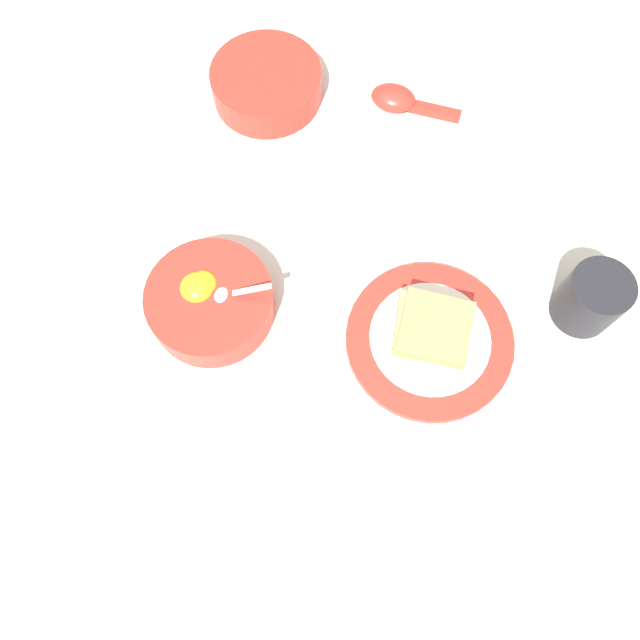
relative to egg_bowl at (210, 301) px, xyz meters
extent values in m
plane|color=beige|center=(0.15, -0.21, -0.03)|extent=(3.00, 3.00, 0.00)
cylinder|color=red|center=(0.00, 0.00, 0.00)|extent=(0.16, 0.16, 0.05)
cylinder|color=white|center=(0.00, 0.00, 0.00)|extent=(0.14, 0.14, 0.02)
ellipsoid|color=yellow|center=(0.01, 0.01, 0.02)|extent=(0.04, 0.04, 0.02)
ellipsoid|color=yellow|center=(0.01, 0.02, 0.02)|extent=(0.04, 0.04, 0.02)
cylinder|color=black|center=(0.01, 0.01, 0.02)|extent=(0.04, 0.04, 0.00)
ellipsoid|color=silver|center=(0.00, -0.02, 0.02)|extent=(0.03, 0.02, 0.01)
cube|color=silver|center=(0.01, -0.06, 0.04)|extent=(0.02, 0.05, 0.03)
cylinder|color=red|center=(0.03, -0.29, -0.02)|extent=(0.22, 0.22, 0.01)
cylinder|color=white|center=(0.03, -0.29, -0.01)|extent=(0.16, 0.16, 0.00)
cube|color=tan|center=(0.04, -0.29, 0.00)|extent=(0.09, 0.09, 0.02)
cube|color=tan|center=(0.03, -0.28, 0.01)|extent=(0.09, 0.09, 0.02)
cube|color=tan|center=(0.03, -0.28, 0.03)|extent=(0.09, 0.09, 0.02)
ellipsoid|color=red|center=(0.40, -0.15, -0.01)|extent=(0.05, 0.07, 0.03)
cube|color=red|center=(0.39, -0.22, -0.02)|extent=(0.02, 0.08, 0.01)
cylinder|color=red|center=(0.36, 0.04, 0.00)|extent=(0.17, 0.17, 0.05)
cylinder|color=white|center=(0.36, 0.04, 0.01)|extent=(0.14, 0.14, 0.02)
cylinder|color=black|center=(0.13, -0.47, 0.01)|extent=(0.08, 0.08, 0.08)
cylinder|color=#472B16|center=(0.13, -0.47, 0.05)|extent=(0.07, 0.07, 0.01)
camera|label=1|loc=(-0.27, -0.22, 0.74)|focal=35.00mm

